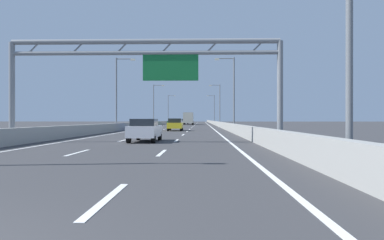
{
  "coord_description": "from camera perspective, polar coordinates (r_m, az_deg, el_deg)",
  "views": [
    {
      "loc": [
        3.49,
        -2.98,
        1.43
      ],
      "look_at": [
        1.14,
        86.48,
        1.25
      ],
      "focal_mm": 34.27,
      "sensor_mm": 36.0,
      "label": 1
    }
  ],
  "objects": [
    {
      "name": "lane_dash_right_13",
      "position": [
        123.5,
        0.72,
        -0.55
      ],
      "size": [
        0.16,
        3.0,
        0.01
      ],
      "primitive_type": "cube",
      "color": "white",
      "rests_on": "ground_plane"
    },
    {
      "name": "lane_dash_left_13",
      "position": [
        123.61,
        -0.95,
        -0.55
      ],
      "size": [
        0.16,
        3.0,
        0.01
      ],
      "primitive_type": "cube",
      "color": "white",
      "rests_on": "ground_plane"
    },
    {
      "name": "ground_plane",
      "position": [
        103.05,
        -0.43,
        -0.68
      ],
      "size": [
        260.0,
        260.0,
        0.0
      ],
      "primitive_type": "plane",
      "color": "#38383A"
    },
    {
      "name": "black_car",
      "position": [
        108.98,
        -0.24,
        -0.23
      ],
      "size": [
        1.86,
        4.42,
        1.51
      ],
      "color": "black",
      "rests_on": "ground_plane"
    },
    {
      "name": "lane_dash_right_4",
      "position": [
        42.54,
        -0.77,
        -1.81
      ],
      "size": [
        0.16,
        3.0,
        0.01
      ],
      "primitive_type": "cube",
      "color": "white",
      "rests_on": "ground_plane"
    },
    {
      "name": "lane_dash_left_14",
      "position": [
        132.6,
        -0.78,
        -0.5
      ],
      "size": [
        0.16,
        3.0,
        0.01
      ],
      "primitive_type": "cube",
      "color": "white",
      "rests_on": "ground_plane"
    },
    {
      "name": "silver_car",
      "position": [
        130.18,
        -1.52,
        -0.18
      ],
      "size": [
        1.81,
        4.53,
        1.47
      ],
      "color": "#A8ADB2",
      "rests_on": "ground_plane"
    },
    {
      "name": "lane_dash_left_10",
      "position": [
        96.64,
        -1.63,
        -0.73
      ],
      "size": [
        0.16,
        3.0,
        0.01
      ],
      "primitive_type": "cube",
      "color": "white",
      "rests_on": "ground_plane"
    },
    {
      "name": "lane_dash_right_15",
      "position": [
        141.5,
        0.82,
        -0.46
      ],
      "size": [
        0.16,
        3.0,
        0.01
      ],
      "primitive_type": "cube",
      "color": "white",
      "rests_on": "ground_plane"
    },
    {
      "name": "streetlamp_left_far",
      "position": [
        85.67,
        -5.85,
        2.77
      ],
      "size": [
        2.58,
        0.28,
        9.5
      ],
      "color": "slate",
      "rests_on": "ground_plane"
    },
    {
      "name": "barrier_right",
      "position": [
        113.04,
        3.24,
        -0.37
      ],
      "size": [
        0.45,
        220.0,
        0.95
      ],
      "color": "#9E9E99",
      "rests_on": "ground_plane"
    },
    {
      "name": "orange_car",
      "position": [
        109.73,
        -2.12,
        -0.24
      ],
      "size": [
        1.72,
        4.51,
        1.47
      ],
      "color": "orange",
      "rests_on": "ground_plane"
    },
    {
      "name": "lane_dash_right_8",
      "position": [
        78.51,
        0.27,
        -0.93
      ],
      "size": [
        0.16,
        3.0,
        0.01
      ],
      "primitive_type": "cube",
      "color": "white",
      "rests_on": "ground_plane"
    },
    {
      "name": "lane_dash_left_5",
      "position": [
        51.77,
        -4.36,
        -1.46
      ],
      "size": [
        0.16,
        3.0,
        0.01
      ],
      "primitive_type": "cube",
      "color": "white",
      "rests_on": "ground_plane"
    },
    {
      "name": "lane_dash_left_11",
      "position": [
        105.63,
        -1.36,
        -0.66
      ],
      "size": [
        0.16,
        3.0,
        0.01
      ],
      "primitive_type": "cube",
      "color": "white",
      "rests_on": "ground_plane"
    },
    {
      "name": "yellow_car",
      "position": [
        45.42,
        -2.62,
        -0.72
      ],
      "size": [
        1.78,
        4.12,
        1.53
      ],
      "color": "yellow",
      "rests_on": "ground_plane"
    },
    {
      "name": "lane_dash_right_17",
      "position": [
        159.5,
        0.9,
        -0.4
      ],
      "size": [
        0.16,
        3.0,
        0.01
      ],
      "primitive_type": "cube",
      "color": "white",
      "rests_on": "ground_plane"
    },
    {
      "name": "streetlamp_right_far",
      "position": [
        85.06,
        4.19,
        2.79
      ],
      "size": [
        2.58,
        0.28,
        9.5
      ],
      "color": "slate",
      "rests_on": "ground_plane"
    },
    {
      "name": "lane_dash_left_17",
      "position": [
        159.58,
        -0.39,
        -0.4
      ],
      "size": [
        0.16,
        3.0,
        0.01
      ],
      "primitive_type": "cube",
      "color": "white",
      "rests_on": "ground_plane"
    },
    {
      "name": "lane_dash_left_7",
      "position": [
        69.7,
        -2.85,
        -1.06
      ],
      "size": [
        0.16,
        3.0,
        0.01
      ],
      "primitive_type": "cube",
      "color": "white",
      "rests_on": "ground_plane"
    },
    {
      "name": "barrier_left",
      "position": [
        113.46,
        -3.75,
        -0.37
      ],
      "size": [
        0.45,
        220.0,
        0.95
      ],
      "color": "#9E9E99",
      "rests_on": "ground_plane"
    },
    {
      "name": "lane_dash_left_6",
      "position": [
        60.73,
        -3.49,
        -1.23
      ],
      "size": [
        0.16,
        3.0,
        0.01
      ],
      "primitive_type": "cube",
      "color": "white",
      "rests_on": "ground_plane"
    },
    {
      "name": "lane_dash_left_4",
      "position": [
        42.84,
        -5.59,
        -1.79
      ],
      "size": [
        0.16,
        3.0,
        0.01
      ],
      "primitive_type": "cube",
      "color": "white",
      "rests_on": "ground_plane"
    },
    {
      "name": "lane_dash_left_3",
      "position": [
        33.93,
        -7.47,
        -2.29
      ],
      "size": [
        0.16,
        3.0,
        0.01
      ],
      "primitive_type": "cube",
      "color": "white",
      "rests_on": "ground_plane"
    },
    {
      "name": "lane_dash_left_8",
      "position": [
        78.67,
        -2.35,
        -0.92
      ],
      "size": [
        0.16,
        3.0,
        0.01
      ],
      "primitive_type": "cube",
      "color": "white",
      "rests_on": "ground_plane"
    },
    {
      "name": "streetlamp_right_distant",
      "position": [
        122.18,
        3.37,
        1.98
      ],
      "size": [
        2.58,
        0.28,
        9.5
      ],
      "color": "slate",
      "rests_on": "ground_plane"
    },
    {
      "name": "streetlamp_left_distant",
      "position": [
        122.6,
        -3.62,
        1.97
      ],
      "size": [
        2.58,
        0.28,
        9.5
      ],
      "color": "slate",
      "rests_on": "ground_plane"
    },
    {
      "name": "lane_dash_left_12",
      "position": [
        114.61,
        -1.14,
        -0.6
      ],
      "size": [
        0.16,
        3.0,
        0.01
      ],
      "primitive_type": "cube",
      "color": "white",
      "rests_on": "ground_plane"
    },
    {
      "name": "white_car",
      "position": [
        23.63,
        -7.31,
        -1.53
      ],
      "size": [
        1.7,
        4.45,
        1.46
      ],
      "color": "silver",
      "rests_on": "ground_plane"
    },
    {
      "name": "lane_dash_right_7",
      "position": [
        69.52,
        0.11,
        -1.06
      ],
      "size": [
        0.16,
        3.0,
        0.01
      ],
      "primitive_type": "cube",
      "color": "white",
      "rests_on": "ground_plane"
    },
    {
      "name": "edge_line_left",
      "position": [
        91.41,
        -3.98,
        -0.78
      ],
      "size": [
        0.16,
        176.0,
        0.01
      ],
      "primitive_type": "cube",
      "color": "white",
      "rests_on": "ground_plane"
    },
    {
      "name": "lane_dash_right_3",
      "position": [
        33.56,
        -1.39,
        -2.32
      ],
      "size": [
        0.16,
        3.0,
        0.01
      ],
      "primitive_type": "cube",
      "color": "white",
      "rests_on": "ground_plane"
    },
    {
      "name": "lane_dash_left_1",
      "position": [
        16.43,
        -17.36,
        -4.87
      ],
      "size": [
        0.16,
        3.0,
        0.01
      ],
      "primitive_type": "cube",
      "color": "white",
      "rests_on": "ground_plane"
    },
    {
      "name": "streetlamp_right_mid",
      "position": [
        48.04,
        6.27,
        4.85
      ],
      "size": [
        2.58,
        0.28,
        9.5
      ],
      "color": "slate",
      "rests_on": "ground_plane"
    },
    {
      "name": "sign_gantry",
      "position": [
        22.84,
        -6.86,
        8.75
      ],
      "size": [
        16.87,
        0.36,
        6.36
      ],
      "color": "gray",
      "rests_on": "ground_plane"
    },
    {
      "name": "lane_dash_right_9",
      "position": [
        87.51,
        0.4,
        -0.82
      ],
      "size": [
        0.16,
        3.0,
        0.01
      ],
      "primitive_type": "cube",
      "color": "white",
      "rests_on": "ground_plane"
    },
    {
      "name": "lane_dash_right_5",
      "position": [
        51.53,
        -0.37,
        -1.47
      ],
      "size": [
        0.16,
        3.0,
        0.01
      ],
      "primitive_type": "cube",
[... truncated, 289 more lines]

